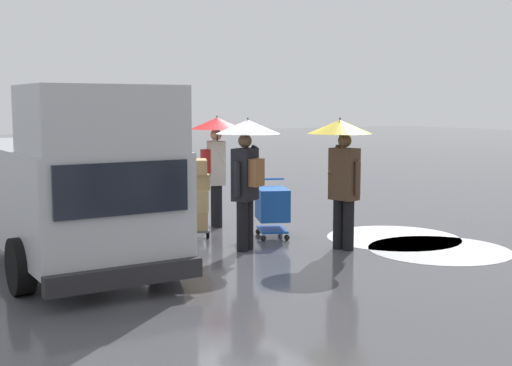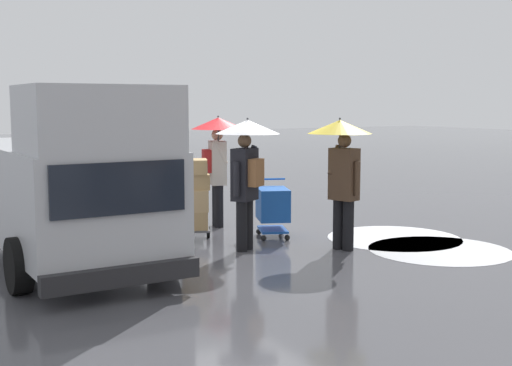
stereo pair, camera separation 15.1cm
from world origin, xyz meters
TOP-DOWN VIEW (x-y plane):
  - ground_plane at (0.00, 0.00)m, footprint 90.00×90.00m
  - slush_patch_near_cluster at (-2.30, 2.58)m, footprint 2.31×2.31m
  - slush_patch_under_van at (-2.33, 1.44)m, footprint 2.36×2.36m
  - cargo_van_parked_right at (3.20, 0.50)m, footprint 2.33×5.40m
  - shopping_cart_vendor at (-0.48, 0.33)m, footprint 0.81×0.96m
  - hand_dolly_boxes at (0.87, -0.03)m, footprint 0.73×0.84m
  - pedestrian_pink_side at (-0.94, 1.72)m, footprint 1.04×1.04m
  - pedestrian_black_side at (0.41, 1.00)m, footprint 1.04×1.04m
  - pedestrian_white_side at (-0.08, -1.08)m, footprint 1.04×1.04m

SIDE VIEW (x-z plane):
  - ground_plane at x=0.00m, z-range 0.00..0.00m
  - slush_patch_near_cluster at x=-2.30m, z-range 0.00..0.01m
  - slush_patch_under_van at x=-2.33m, z-range 0.00..0.01m
  - shopping_cart_vendor at x=-0.48m, z-range 0.06..1.08m
  - hand_dolly_boxes at x=0.87m, z-range 0.08..1.50m
  - cargo_van_parked_right at x=3.20m, z-range -0.12..2.48m
  - pedestrian_black_side at x=0.41m, z-range 0.50..2.64m
  - pedestrian_white_side at x=-0.08m, z-range 0.50..2.64m
  - pedestrian_pink_side at x=-0.94m, z-range 0.51..2.66m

